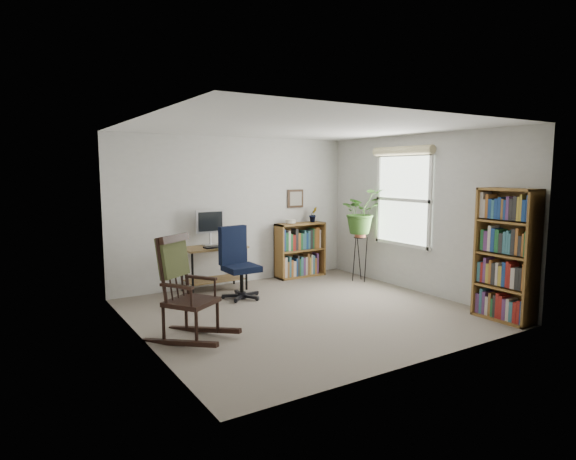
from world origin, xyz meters
TOP-DOWN VIEW (x-y plane):
  - floor at (0.00, 0.00)m, footprint 4.20×4.00m
  - ceiling at (0.00, 0.00)m, footprint 4.20×4.00m
  - wall_back at (0.00, 2.00)m, footprint 4.20×0.00m
  - wall_front at (0.00, -2.00)m, footprint 4.20×0.00m
  - wall_left at (-2.10, 0.00)m, footprint 0.00×4.00m
  - wall_right at (2.10, 0.00)m, footprint 0.00×4.00m
  - window at (2.06, 0.30)m, footprint 0.12×1.20m
  - desk at (-0.54, 1.70)m, footprint 0.96×0.53m
  - monitor at (-0.54, 1.84)m, footprint 0.46×0.16m
  - keyboard at (-0.54, 1.58)m, footprint 0.40×0.15m
  - office_chair at (-0.39, 1.05)m, footprint 0.67×0.67m
  - rocking_chair at (-1.63, -0.21)m, footprint 1.07×1.18m
  - low_bookshelf at (1.15, 1.82)m, footprint 0.90×0.30m
  - tall_bookshelf at (1.92, -1.60)m, footprint 0.31×0.72m
  - plant_stand at (1.80, 0.99)m, footprint 0.32×0.32m
  - spider_plant at (1.80, 0.99)m, footprint 1.69×1.88m
  - potted_plant_small at (1.43, 1.83)m, footprint 0.13×0.24m
  - framed_picture at (1.15, 1.97)m, footprint 0.32×0.04m

SIDE VIEW (x-z plane):
  - floor at x=0.00m, z-range 0.00..0.00m
  - desk at x=-0.54m, z-range 0.00..0.69m
  - plant_stand at x=1.80m, z-range 0.00..0.87m
  - low_bookshelf at x=1.15m, z-range 0.00..0.95m
  - office_chair at x=-0.39m, z-range 0.00..1.07m
  - rocking_chair at x=-1.63m, z-range 0.00..1.18m
  - keyboard at x=-0.54m, z-range 0.69..0.72m
  - tall_bookshelf at x=1.92m, z-range 0.00..1.64m
  - monitor at x=-0.54m, z-range 0.69..1.25m
  - potted_plant_small at x=1.43m, z-range 0.95..1.06m
  - wall_back at x=0.00m, z-range 0.00..2.40m
  - wall_front at x=0.00m, z-range 0.00..2.40m
  - wall_left at x=-2.10m, z-range 0.00..2.40m
  - wall_right at x=2.10m, z-range 0.00..2.40m
  - framed_picture at x=1.15m, z-range 1.21..1.53m
  - window at x=2.06m, z-range 0.65..2.15m
  - spider_plant at x=1.80m, z-range 0.81..2.27m
  - ceiling at x=0.00m, z-range 2.40..2.40m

